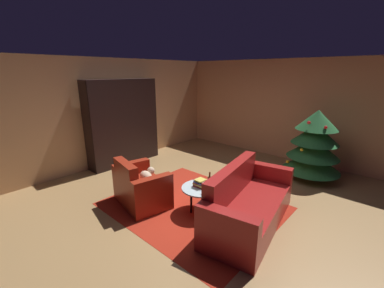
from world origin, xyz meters
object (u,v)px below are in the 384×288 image
bottle_on_table (210,184)px  decorated_tree (314,145)px  coffee_table (201,190)px  couch_red (247,205)px  book_stack_on_table (200,183)px  armchair_red (140,187)px  bookshelf_unit (127,122)px

bottle_on_table → decorated_tree: bearing=74.7°
coffee_table → couch_red: bearing=16.7°
couch_red → book_stack_on_table: size_ratio=9.31×
book_stack_on_table → bottle_on_table: bearing=-7.6°
armchair_red → coffee_table: (0.94, 0.50, 0.08)m
bookshelf_unit → couch_red: bookshelf_unit is taller
armchair_red → book_stack_on_table: size_ratio=5.11×
coffee_table → bottle_on_table: (0.18, -0.02, 0.17)m
armchair_red → coffee_table: 1.07m
couch_red → decorated_tree: size_ratio=1.38×
couch_red → decorated_tree: (0.17, 2.35, 0.44)m
bottle_on_table → bookshelf_unit: bearing=169.1°
coffee_table → bookshelf_unit: bearing=168.8°
armchair_red → bookshelf_unit: bearing=150.9°
bookshelf_unit → coffee_table: (2.85, -0.56, -0.63)m
coffee_table → bottle_on_table: 0.24m
couch_red → book_stack_on_table: (-0.75, -0.20, 0.19)m
coffee_table → book_stack_on_table: bearing=166.2°
armchair_red → bottle_on_table: bearing=23.4°
bookshelf_unit → armchair_red: bearing=-29.1°
couch_red → bottle_on_table: (-0.54, -0.23, 0.25)m
armchair_red → couch_red: couch_red is taller
bookshelf_unit → book_stack_on_table: size_ratio=9.33×
coffee_table → decorated_tree: size_ratio=0.44×
book_stack_on_table → bottle_on_table: bottle_on_table is taller
armchair_red → decorated_tree: size_ratio=0.76×
couch_red → bottle_on_table: 0.64m
coffee_table → bottle_on_table: bearing=-6.2°
coffee_table → decorated_tree: decorated_tree is taller
book_stack_on_table → decorated_tree: decorated_tree is taller
couch_red → coffee_table: size_ratio=3.16×
coffee_table → armchair_red: bearing=-151.9°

